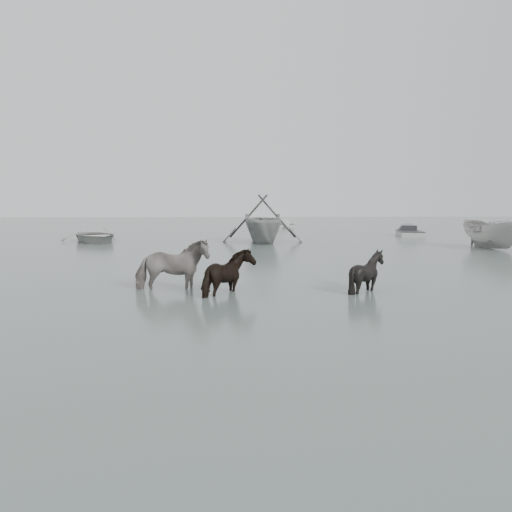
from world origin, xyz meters
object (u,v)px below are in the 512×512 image
pony_dark (230,266)px  pony_black (367,265)px  pony_pinto (172,259)px  rowboat_lead (94,234)px

pony_dark → pony_black: pony_dark is taller
pony_pinto → rowboat_lead: bearing=13.5°
pony_pinto → pony_dark: 1.82m
rowboat_lead → pony_black: bearing=-83.5°
pony_pinto → pony_black: 5.54m
pony_pinto → pony_dark: (1.65, -0.77, -0.12)m
pony_pinto → pony_dark: pony_pinto is taller
pony_dark → rowboat_lead: size_ratio=0.32×
pony_dark → pony_pinto: bearing=75.1°
pony_dark → rowboat_lead: bearing=35.2°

